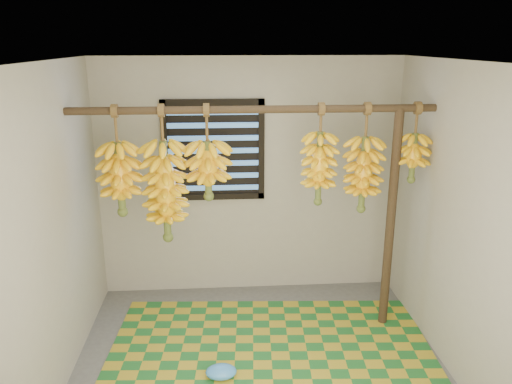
{
  "coord_description": "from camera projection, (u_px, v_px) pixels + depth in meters",
  "views": [
    {
      "loc": [
        -0.28,
        -3.33,
        2.53
      ],
      "look_at": [
        0.0,
        0.55,
        1.35
      ],
      "focal_mm": 35.0,
      "sensor_mm": 36.0,
      "label": 1
    }
  ],
  "objects": [
    {
      "name": "banana_bunch_b",
      "position": [
        166.0,
        192.0,
        4.16
      ],
      "size": [
        0.37,
        0.37,
        1.15
      ],
      "color": "brown",
      "rests_on": "hanging_pole"
    },
    {
      "name": "window",
      "position": [
        213.0,
        151.0,
        4.88
      ],
      "size": [
        1.0,
        0.04,
        1.0
      ],
      "color": "black",
      "rests_on": "wall_back"
    },
    {
      "name": "banana_bunch_d",
      "position": [
        319.0,
        168.0,
        4.2
      ],
      "size": [
        0.3,
        0.3,
        0.86
      ],
      "color": "brown",
      "rests_on": "hanging_pole"
    },
    {
      "name": "hanging_pole",
      "position": [
        255.0,
        110.0,
        4.02
      ],
      "size": [
        3.0,
        0.06,
        0.06
      ],
      "primitive_type": "cylinder",
      "rotation": [
        0.0,
        1.57,
        0.0
      ],
      "color": "#3D2B1C",
      "rests_on": "wall_left"
    },
    {
      "name": "banana_bunch_e",
      "position": [
        363.0,
        174.0,
        4.24
      ],
      "size": [
        0.32,
        0.32,
        0.94
      ],
      "color": "brown",
      "rests_on": "hanging_pole"
    },
    {
      "name": "floor",
      "position": [
        261.0,
        376.0,
        3.93
      ],
      "size": [
        3.0,
        3.0,
        0.01
      ],
      "primitive_type": "cube",
      "color": "#505050",
      "rests_on": "ground"
    },
    {
      "name": "wall_back",
      "position": [
        249.0,
        179.0,
        5.02
      ],
      "size": [
        3.0,
        0.01,
        2.4
      ],
      "primitive_type": "cube",
      "color": "gray",
      "rests_on": "floor"
    },
    {
      "name": "ceiling",
      "position": [
        262.0,
        61.0,
        3.23
      ],
      "size": [
        3.0,
        3.0,
        0.01
      ],
      "primitive_type": "cube",
      "color": "silver",
      "rests_on": "wall_back"
    },
    {
      "name": "wall_right",
      "position": [
        464.0,
        229.0,
        3.69
      ],
      "size": [
        0.01,
        3.0,
        2.4
      ],
      "primitive_type": "cube",
      "color": "gray",
      "rests_on": "floor"
    },
    {
      "name": "support_post",
      "position": [
        390.0,
        222.0,
        4.39
      ],
      "size": [
        0.08,
        0.08,
        2.0
      ],
      "primitive_type": "cylinder",
      "color": "#3D2B1C",
      "rests_on": "floor"
    },
    {
      "name": "plastic_bag",
      "position": [
        221.0,
        372.0,
        3.88
      ],
      "size": [
        0.25,
        0.18,
        0.1
      ],
      "primitive_type": "ellipsoid",
      "rotation": [
        0.0,
        0.0,
        0.02
      ],
      "color": "#3983D7",
      "rests_on": "woven_mat"
    },
    {
      "name": "wall_left",
      "position": [
        47.0,
        240.0,
        3.48
      ],
      "size": [
        0.01,
        3.0,
        2.4
      ],
      "primitive_type": "cube",
      "color": "gray",
      "rests_on": "floor"
    },
    {
      "name": "banana_bunch_c",
      "position": [
        208.0,
        170.0,
        4.13
      ],
      "size": [
        0.36,
        0.36,
        0.79
      ],
      "color": "brown",
      "rests_on": "hanging_pole"
    },
    {
      "name": "banana_bunch_f",
      "position": [
        413.0,
        158.0,
        4.23
      ],
      "size": [
        0.27,
        0.27,
        0.68
      ],
      "color": "brown",
      "rests_on": "hanging_pole"
    },
    {
      "name": "banana_bunch_a",
      "position": [
        120.0,
        179.0,
        4.1
      ],
      "size": [
        0.32,
        0.32,
        0.91
      ],
      "color": "brown",
      "rests_on": "hanging_pole"
    },
    {
      "name": "woven_mat",
      "position": [
        272.0,
        370.0,
        3.99
      ],
      "size": [
        2.87,
        2.36,
        0.01
      ],
      "primitive_type": "cube",
      "rotation": [
        0.0,
        0.0,
        -0.06
      ],
      "color": "#1C6026",
      "rests_on": "floor"
    }
  ]
}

